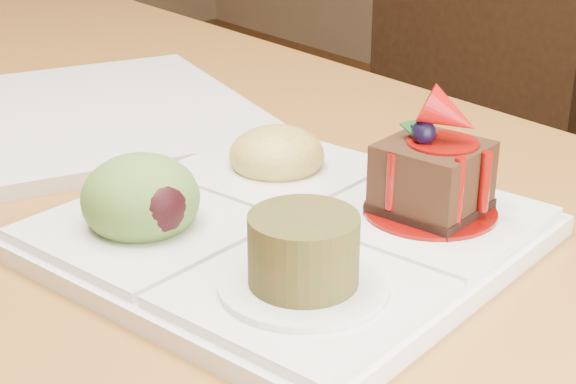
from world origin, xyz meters
TOP-DOWN VIEW (x-y plane):
  - chair_right at (0.94, 0.04)m, footprint 0.44×0.44m
  - sampler_plate at (0.19, -0.53)m, footprint 0.30×0.30m
  - second_plate at (0.19, -0.24)m, footprint 0.34×0.34m

SIDE VIEW (x-z plane):
  - chair_right at x=0.94m, z-range 0.06..1.02m
  - second_plate at x=0.19m, z-range 0.75..0.76m
  - sampler_plate at x=0.19m, z-range 0.72..0.82m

